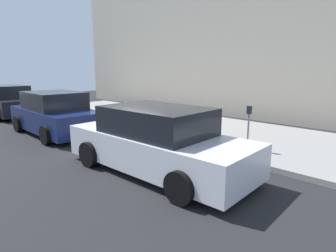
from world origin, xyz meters
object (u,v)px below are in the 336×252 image
(parking_meter, at_px, (249,122))
(parked_car_navy_1, at_px, (55,114))
(suitcase_maroon_4, at_px, (162,124))
(suitcase_navy_6, at_px, (147,123))
(suitcase_olive_3, at_px, (172,126))
(parked_car_white_0, at_px, (157,142))
(parked_car_charcoal_2, at_px, (8,102))
(suitcase_silver_1, at_px, (196,131))
(suitcase_black_5, at_px, (153,123))
(fire_hydrant, at_px, (131,117))
(suitcase_red_2, at_px, (183,128))
(suitcase_teal_0, at_px, (210,132))
(bollard_post, at_px, (121,116))

(parking_meter, distance_m, parked_car_navy_1, 7.03)
(suitcase_maroon_4, bearing_deg, suitcase_navy_6, -2.22)
(suitcase_olive_3, relative_size, parked_car_white_0, 0.21)
(suitcase_maroon_4, bearing_deg, parked_car_charcoal_2, 14.91)
(suitcase_maroon_4, distance_m, parked_car_navy_1, 4.10)
(suitcase_silver_1, height_order, parked_car_white_0, parked_car_white_0)
(suitcase_black_5, bearing_deg, suitcase_maroon_4, -176.41)
(suitcase_navy_6, height_order, fire_hydrant, suitcase_navy_6)
(suitcase_silver_1, relative_size, suitcase_red_2, 1.21)
(suitcase_maroon_4, distance_m, suitcase_black_5, 0.43)
(suitcase_teal_0, distance_m, suitcase_red_2, 1.01)
(bollard_post, xyz_separation_m, parking_meter, (-5.48, -0.40, 0.45))
(suitcase_teal_0, distance_m, parked_car_white_0, 2.50)
(suitcase_teal_0, relative_size, suitcase_navy_6, 1.27)
(suitcase_olive_3, height_order, suitcase_navy_6, suitcase_olive_3)
(suitcase_teal_0, relative_size, bollard_post, 1.36)
(parked_car_white_0, height_order, parked_car_charcoal_2, parked_car_charcoal_2)
(suitcase_red_2, relative_size, parked_car_white_0, 0.17)
(parking_meter, distance_m, parked_car_white_0, 2.83)
(suitcase_maroon_4, distance_m, parking_meter, 3.23)
(bollard_post, bearing_deg, parked_car_navy_1, 65.96)
(suitcase_teal_0, bearing_deg, suitcase_olive_3, 2.17)
(suitcase_navy_6, height_order, parked_car_navy_1, parked_car_navy_1)
(suitcase_teal_0, height_order, parked_car_white_0, parked_car_white_0)
(suitcase_navy_6, bearing_deg, suitcase_red_2, 177.99)
(suitcase_red_2, xyz_separation_m, parked_car_white_0, (-1.28, 2.37, 0.21))
(suitcase_silver_1, distance_m, parked_car_charcoal_2, 10.82)
(bollard_post, height_order, parked_car_white_0, parked_car_white_0)
(suitcase_red_2, bearing_deg, suitcase_olive_3, -5.09)
(suitcase_maroon_4, xyz_separation_m, suitcase_black_5, (0.43, 0.03, -0.02))
(suitcase_black_5, bearing_deg, parked_car_charcoal_2, 15.45)
(fire_hydrant, bearing_deg, bollard_post, 18.31)
(suitcase_silver_1, xyz_separation_m, parking_meter, (-1.66, -0.25, 0.49))
(suitcase_navy_6, bearing_deg, fire_hydrant, 0.55)
(parked_car_navy_1, bearing_deg, suitcase_navy_6, -134.82)
(parked_car_white_0, relative_size, parked_car_charcoal_2, 1.14)
(fire_hydrant, bearing_deg, parked_car_white_0, 149.60)
(suitcase_maroon_4, xyz_separation_m, fire_hydrant, (1.84, -0.03, 0.01))
(suitcase_olive_3, xyz_separation_m, fire_hydrant, (2.32, -0.01, 0.01))
(suitcase_teal_0, xyz_separation_m, fire_hydrant, (3.86, 0.05, 0.00))
(bollard_post, relative_size, parked_car_white_0, 0.16)
(bollard_post, height_order, parked_car_charcoal_2, parked_car_charcoal_2)
(parking_meter, xyz_separation_m, parked_car_charcoal_2, (12.21, 2.68, -0.22))
(suitcase_black_5, bearing_deg, bollard_post, 3.00)
(fire_hydrant, xyz_separation_m, bollard_post, (0.45, 0.15, 0.00))
(suitcase_navy_6, bearing_deg, suitcase_black_5, 172.32)
(suitcase_red_2, xyz_separation_m, parked_car_charcoal_2, (10.03, 2.37, 0.23))
(fire_hydrant, relative_size, parking_meter, 0.57)
(suitcase_silver_1, distance_m, suitcase_black_5, 1.96)
(fire_hydrant, bearing_deg, suitcase_teal_0, -179.29)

